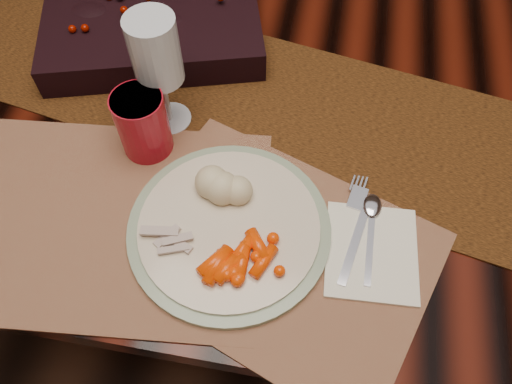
% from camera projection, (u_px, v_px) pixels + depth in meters
% --- Properties ---
extents(floor, '(5.00, 5.00, 0.00)m').
position_uv_depth(floor, '(267.00, 256.00, 1.53)').
color(floor, black).
rests_on(floor, ground).
extents(dining_table, '(1.80, 1.00, 0.75)m').
position_uv_depth(dining_table, '(270.00, 191.00, 1.21)').
color(dining_table, black).
rests_on(dining_table, floor).
extents(table_runner, '(1.60, 0.63, 0.00)m').
position_uv_depth(table_runner, '(242.00, 97.00, 0.87)').
color(table_runner, black).
rests_on(table_runner, dining_table).
extents(centerpiece, '(0.43, 0.30, 0.08)m').
position_uv_depth(centerpiece, '(152.00, 34.00, 0.89)').
color(centerpiece, black).
rests_on(centerpiece, table_runner).
extents(placemat_main, '(0.51, 0.45, 0.00)m').
position_uv_depth(placemat_main, '(275.00, 251.00, 0.71)').
color(placemat_main, brown).
rests_on(placemat_main, dining_table).
extents(placemat_second, '(0.50, 0.39, 0.00)m').
position_uv_depth(placemat_second, '(105.00, 218.00, 0.74)').
color(placemat_second, '#8E6140').
rests_on(placemat_second, dining_table).
extents(dinner_plate, '(0.38, 0.38, 0.02)m').
position_uv_depth(dinner_plate, '(229.00, 228.00, 0.72)').
color(dinner_plate, beige).
rests_on(dinner_plate, placemat_main).
extents(baby_carrots, '(0.11, 0.09, 0.02)m').
position_uv_depth(baby_carrots, '(248.00, 253.00, 0.68)').
color(baby_carrots, '#FF3F01').
rests_on(baby_carrots, dinner_plate).
extents(mashed_potatoes, '(0.09, 0.09, 0.05)m').
position_uv_depth(mashed_potatoes, '(222.00, 182.00, 0.72)').
color(mashed_potatoes, tan).
rests_on(mashed_potatoes, dinner_plate).
extents(turkey_shreds, '(0.08, 0.07, 0.01)m').
position_uv_depth(turkey_shreds, '(168.00, 242.00, 0.69)').
color(turkey_shreds, '#C0AFA7').
rests_on(turkey_shreds, dinner_plate).
extents(napkin, '(0.14, 0.16, 0.01)m').
position_uv_depth(napkin, '(371.00, 252.00, 0.70)').
color(napkin, white).
rests_on(napkin, placemat_main).
extents(fork, '(0.06, 0.16, 0.00)m').
position_uv_depth(fork, '(355.00, 233.00, 0.72)').
color(fork, silver).
rests_on(fork, napkin).
extents(spoon, '(0.03, 0.14, 0.00)m').
position_uv_depth(spoon, '(370.00, 236.00, 0.71)').
color(spoon, silver).
rests_on(spoon, napkin).
extents(red_cup, '(0.09, 0.09, 0.11)m').
position_uv_depth(red_cup, '(143.00, 124.00, 0.76)').
color(red_cup, '#AB1020').
rests_on(red_cup, placemat_main).
extents(wine_glass, '(0.09, 0.09, 0.21)m').
position_uv_depth(wine_glass, '(160.00, 75.00, 0.75)').
color(wine_glass, silver).
rests_on(wine_glass, dining_table).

